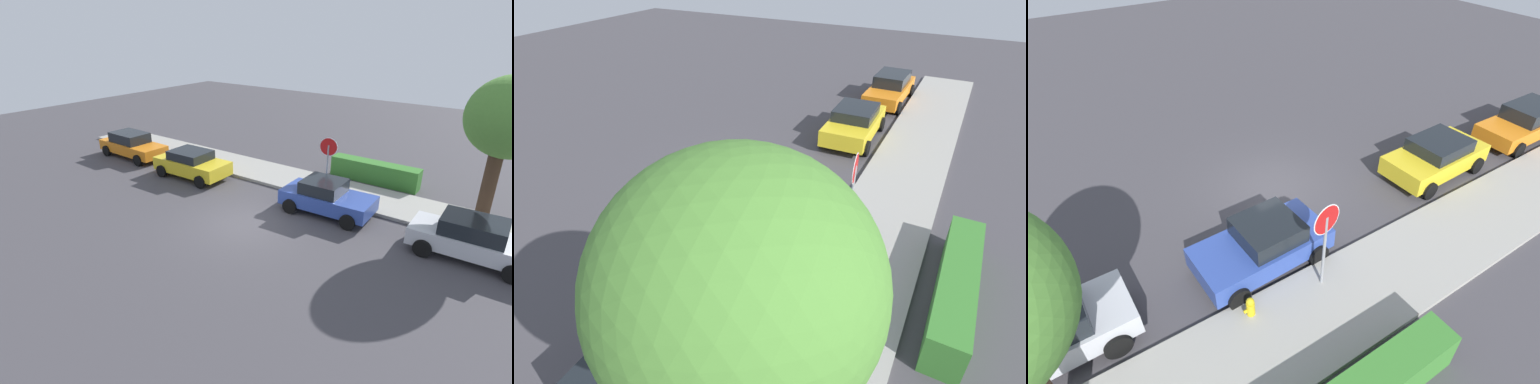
{
  "view_description": "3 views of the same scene",
  "coord_description": "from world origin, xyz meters",
  "views": [
    {
      "loc": [
        8.9,
        -11.27,
        7.55
      ],
      "look_at": [
        -0.02,
        0.71,
        1.14
      ],
      "focal_mm": 28.0,
      "sensor_mm": 36.0,
      "label": 1
    },
    {
      "loc": [
        10.32,
        6.64,
        7.52
      ],
      "look_at": [
        1.38,
        2.0,
        1.0
      ],
      "focal_mm": 28.0,
      "sensor_mm": 36.0,
      "label": 2
    },
    {
      "loc": [
        5.97,
        9.76,
        8.68
      ],
      "look_at": [
        0.57,
        1.56,
        1.06
      ],
      "focal_mm": 28.0,
      "sensor_mm": 36.0,
      "label": 3
    }
  ],
  "objects": [
    {
      "name": "parked_car_yellow",
      "position": [
        -5.5,
        2.5,
        0.74
      ],
      "size": [
        4.0,
        2.14,
        1.42
      ],
      "color": "yellow",
      "rests_on": "ground_plane"
    },
    {
      "name": "parked_car_orange",
      "position": [
        -10.78,
        2.79,
        0.75
      ],
      "size": [
        4.44,
        1.98,
        1.47
      ],
      "color": "orange",
      "rests_on": "ground_plane"
    },
    {
      "name": "ground_plane",
      "position": [
        0.0,
        0.0,
        0.0
      ],
      "size": [
        60.0,
        60.0,
        0.0
      ],
      "primitive_type": "plane",
      "color": "#423F44"
    },
    {
      "name": "sidewalk_curb",
      "position": [
        0.0,
        5.21,
        0.07
      ],
      "size": [
        32.0,
        2.79,
        0.14
      ],
      "primitive_type": "cube",
      "color": "#9E9B93",
      "rests_on": "ground_plane"
    },
    {
      "name": "fire_hydrant",
      "position": [
        3.35,
        4.27,
        0.36
      ],
      "size": [
        0.3,
        0.22,
        0.72
      ],
      "color": "gold",
      "rests_on": "ground_plane"
    },
    {
      "name": "stop_sign",
      "position": [
        1.26,
        4.44,
        1.95
      ],
      "size": [
        0.84,
        0.13,
        2.81
      ],
      "color": "gray",
      "rests_on": "ground_plane"
    },
    {
      "name": "parked_car_blue",
      "position": [
        2.11,
        2.85,
        0.72
      ],
      "size": [
        3.88,
        2.17,
        1.44
      ],
      "color": "#2D479E",
      "rests_on": "ground_plane"
    },
    {
      "name": "parked_car_silver",
      "position": [
        7.74,
        2.63,
        0.75
      ],
      "size": [
        4.05,
        2.02,
        1.47
      ],
      "color": "silver",
      "rests_on": "ground_plane"
    }
  ]
}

